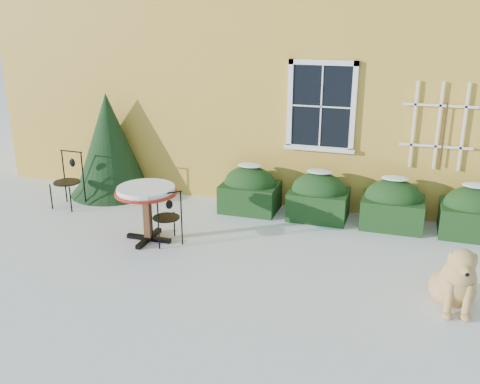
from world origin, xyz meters
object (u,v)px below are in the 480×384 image
(patio_chair_near, at_px, (167,217))
(evergreen_shrub, at_px, (110,154))
(patio_chair_far, at_px, (68,180))
(dog, at_px, (456,282))
(bistro_table, at_px, (146,196))

(patio_chair_near, bearing_deg, evergreen_shrub, -85.50)
(patio_chair_near, height_order, patio_chair_far, patio_chair_far)
(evergreen_shrub, height_order, patio_chair_far, evergreen_shrub)
(dog, bearing_deg, patio_chair_near, 163.40)
(evergreen_shrub, relative_size, dog, 1.96)
(patio_chair_near, xyz_separation_m, dog, (4.32, -0.71, -0.09))
(patio_chair_far, bearing_deg, evergreen_shrub, 70.91)
(evergreen_shrub, bearing_deg, patio_chair_near, -42.15)
(bistro_table, distance_m, dog, 4.75)
(patio_chair_near, distance_m, patio_chair_far, 2.75)
(patio_chair_near, xyz_separation_m, patio_chair_far, (-2.55, 1.02, 0.07))
(patio_chair_far, xyz_separation_m, dog, (6.88, -1.73, -0.16))
(bistro_table, relative_size, dog, 0.95)
(patio_chair_near, height_order, dog, patio_chair_near)
(patio_chair_near, bearing_deg, bistro_table, -44.58)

